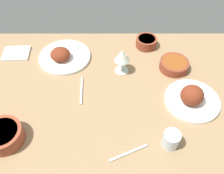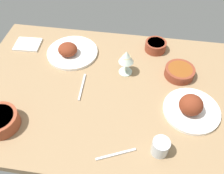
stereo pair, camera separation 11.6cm
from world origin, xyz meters
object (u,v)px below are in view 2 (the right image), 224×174
Objects in this scene: plate_near_viewer at (71,51)px; spoon_loose at (116,154)px; bowl_potatoes at (0,121)px; fork_loose at (82,87)px; bowl_soup at (180,72)px; plate_far_side at (191,108)px; bowl_sauce at (156,46)px; folded_napkin at (28,44)px; wine_glass at (126,58)px; water_tumbler at (160,147)px.

plate_near_viewer is 64.55cm from spoon_loose.
plate_near_viewer reaches higher than bowl_potatoes.
bowl_potatoes is 0.94× the size of fork_loose.
bowl_soup is 0.88× the size of fork_loose.
bowl_soup is at bearing -79.32° from plate_far_side.
spoon_loose is at bearing 30.74° from fork_loose.
bowl_sauce is 67.75cm from spoon_loose.
plate_near_viewer is 69.86cm from plate_far_side.
folded_napkin is (85.76, -11.20, -1.98)cm from bowl_soup.
water_tumbler is (-18.41, 42.16, -6.17)cm from wine_glass.
bowl_soup is 1.06× the size of wine_glass.
plate_near_viewer is at bearing -45.80° from water_tumbler.
bowl_potatoes is at bearing 99.97° from folded_napkin.
folded_napkin is 0.87× the size of spoon_loose.
plate_near_viewer is at bearing 13.50° from bowl_sauce.
spoon_loose is (16.83, 4.04, -3.36)cm from water_tumbler.
folded_napkin is (58.42, -13.11, -9.33)cm from wine_glass.
bowl_soup reaches higher than spoon_loose.
bowl_soup is at bearing -176.00° from wine_glass.
fork_loose is at bearing 117.00° from plate_near_viewer.
fork_loose is (34.44, 33.91, -2.57)cm from bowl_sauce.
plate_far_side is 38.39cm from wine_glass.
bowl_soup is 86.51cm from folded_napkin.
bowl_sauce is (17.04, -40.97, -0.26)cm from plate_far_side.
plate_far_side is 3.39× the size of water_tumbler.
bowl_potatoes is at bearing -1.81° from water_tumbler.
bowl_sauce is 22.34cm from bowl_soup.
fork_loose is at bearing 18.27° from bowl_soup.
wine_glass is at bearing 167.36° from folded_napkin.
wine_glass is at bearing 121.86° from fork_loose.
water_tumbler is 0.53× the size of folded_napkin.
folded_napkin is (9.34, -53.14, -2.90)cm from bowl_potatoes.
bowl_potatoes is at bearing -50.60° from fork_loose.
wine_glass reaches higher than water_tumbler.
bowl_potatoes is 1.12× the size of folded_napkin.
plate_far_side reaches higher than bowl_soup.
bowl_potatoes reaches higher than bowl_sauce.
plate_far_side is 82.97cm from bowl_potatoes.
bowl_potatoes reaches higher than bowl_soup.
wine_glass reaches higher than bowl_soup.
wine_glass is 46.42cm from water_tumbler.
folded_napkin reaches higher than spoon_loose.
water_tumbler reaches higher than bowl_soup.
folded_napkin is 0.84× the size of fork_loose.
bowl_potatoes reaches higher than folded_napkin.
plate_far_side is at bearing -166.55° from bowl_potatoes.
folded_napkin is at bearing -20.60° from plate_far_side.
plate_near_viewer is 2.00× the size of wine_glass.
plate_near_viewer is 1.76× the size of bowl_potatoes.
fork_loose is (51.48, -7.06, -2.83)cm from plate_far_side.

